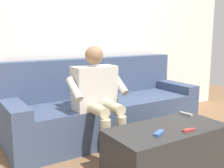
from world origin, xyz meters
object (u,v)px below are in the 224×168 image
coffee_table (166,149)px  remote_blue (159,133)px  person_solo_seated (98,93)px  remote_red (189,130)px  remote_gray (186,114)px  couch (104,109)px

coffee_table → remote_blue: (0.18, 0.09, 0.22)m
person_solo_seated → remote_red: size_ratio=9.65×
person_solo_seated → remote_gray: 0.94m
coffee_table → remote_gray: bearing=-157.8°
remote_blue → remote_red: bearing=137.5°
coffee_table → remote_gray: 0.51m
coffee_table → person_solo_seated: size_ratio=0.98×
remote_blue → remote_red: size_ratio=1.19×
remote_blue → remote_red: remote_blue is taller
person_solo_seated → remote_blue: size_ratio=8.13×
coffee_table → person_solo_seated: 0.88m
remote_blue → couch: bearing=-124.7°
couch → remote_blue: couch is taller
couch → remote_blue: bearing=81.5°
coffee_table → remote_blue: 0.30m
coffee_table → remote_gray: size_ratio=7.55×
person_solo_seated → remote_gray: size_ratio=7.70×
couch → remote_gray: (-0.43, 0.94, 0.10)m
remote_blue → remote_gray: bearing=177.4°
remote_gray → person_solo_seated: bearing=47.9°
couch → person_solo_seated: (0.32, 0.41, 0.32)m
remote_red → remote_gray: bearing=55.0°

